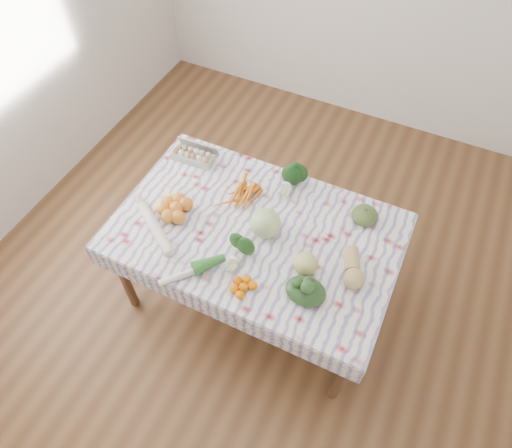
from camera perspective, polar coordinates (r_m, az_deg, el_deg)
name	(u,v)px	position (r m, az deg, el deg)	size (l,w,h in m)	color
ground	(256,293)	(3.32, 0.00, -8.58)	(4.50, 4.50, 0.00)	#56361D
dining_table	(256,238)	(2.74, 0.00, -1.79)	(1.60, 1.00, 0.75)	brown
tablecloth	(256,231)	(2.68, 0.00, -0.83)	(1.66, 1.06, 0.01)	white
egg_carton	(192,156)	(3.05, -7.94, 8.40)	(0.28, 0.11, 0.08)	#AAABA5
carrot_bunch	(245,199)	(2.80, -1.37, 3.14)	(0.24, 0.21, 0.04)	orange
kale_bunch	(289,176)	(2.85, 4.18, 5.95)	(0.17, 0.15, 0.15)	#133913
kabocha_squash	(365,215)	(2.75, 13.44, 1.08)	(0.15, 0.15, 0.10)	#425928
cabbage	(266,223)	(2.59, 1.21, 0.09)	(0.18, 0.18, 0.18)	#ADCC82
butternut_squash	(353,267)	(2.52, 12.03, -5.33)	(0.11, 0.25, 0.11)	tan
orange_cluster	(176,208)	(2.76, -10.01, 1.94)	(0.27, 0.27, 0.09)	orange
broccoli	(238,252)	(2.52, -2.30, -3.57)	(0.15, 0.15, 0.11)	#1B4C18
mandarin_cluster	(244,287)	(2.44, -1.57, -7.83)	(0.17, 0.17, 0.05)	orange
grapefruit	(306,264)	(2.48, 6.21, -4.96)	(0.13, 0.13, 0.13)	#C1BF62
spinach_bag	(306,291)	(2.42, 6.22, -8.33)	(0.22, 0.18, 0.10)	black
daikon	(155,228)	(2.71, -12.46, -0.51)	(0.06, 0.06, 0.43)	silver
leek	(192,272)	(2.52, -8.07, -5.92)	(0.04, 0.04, 0.37)	silver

